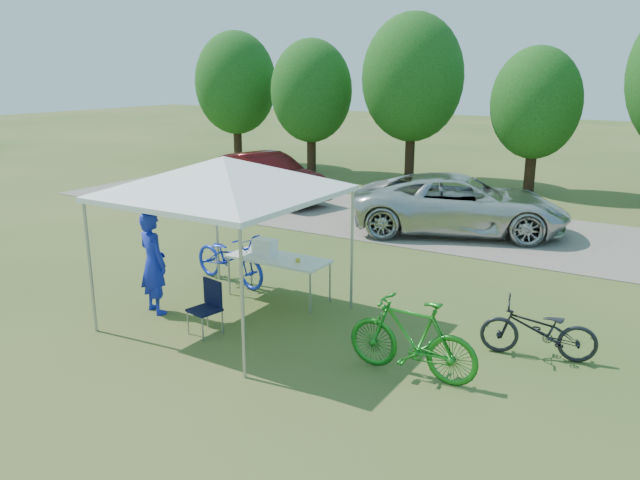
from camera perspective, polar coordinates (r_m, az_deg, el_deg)
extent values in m
plane|color=#2D5119|center=(10.64, -8.26, -7.15)|extent=(100.00, 100.00, 0.00)
cube|color=gray|center=(17.24, 8.87, 1.60)|extent=(24.00, 5.00, 0.02)
cylinder|color=#A5A5AA|center=(10.34, -20.27, -2.44)|extent=(0.05, 0.05, 2.10)
cylinder|color=#A5A5AA|center=(8.29, -7.10, -5.90)|extent=(0.05, 0.05, 2.10)
cylinder|color=#A5A5AA|center=(12.33, -9.40, 1.08)|extent=(0.05, 0.05, 2.10)
cylinder|color=#A5A5AA|center=(10.66, 2.94, -0.96)|extent=(0.05, 0.05, 2.10)
cube|color=white|center=(10.02, -8.72, 4.24)|extent=(3.15, 3.15, 0.08)
pyramid|color=white|center=(9.93, -8.86, 7.58)|extent=(4.53, 4.53, 0.55)
cylinder|color=#382314|center=(27.82, -7.52, 8.76)|extent=(0.36, 0.36, 1.89)
ellipsoid|color=#144711|center=(27.65, -7.71, 14.05)|extent=(3.46, 3.46, 4.32)
cylinder|color=#382314|center=(25.27, -0.78, 8.08)|extent=(0.36, 0.36, 1.75)
ellipsoid|color=#144711|center=(25.08, -0.80, 13.48)|extent=(3.20, 3.20, 4.00)
cylinder|color=#382314|center=(23.93, 8.21, 7.87)|extent=(0.36, 0.36, 2.03)
ellipsoid|color=#144711|center=(23.74, 8.47, 14.47)|extent=(3.71, 3.71, 4.64)
cylinder|color=#382314|center=(22.38, 18.66, 6.18)|extent=(0.36, 0.36, 1.61)
ellipsoid|color=#144711|center=(22.18, 19.14, 11.76)|extent=(2.94, 2.94, 3.68)
cube|color=white|center=(11.25, -3.82, -1.71)|extent=(1.87, 0.78, 0.04)
cylinder|color=#A5A5AA|center=(11.63, -8.31, -3.25)|extent=(0.04, 0.04, 0.73)
cylinder|color=#A5A5AA|center=(10.64, -0.91, -4.86)|extent=(0.04, 0.04, 0.73)
cylinder|color=#A5A5AA|center=(12.13, -6.31, -2.41)|extent=(0.04, 0.04, 0.73)
cylinder|color=#A5A5AA|center=(11.18, 0.92, -3.86)|extent=(0.04, 0.04, 0.73)
cube|color=black|center=(9.98, -10.51, -6.32)|extent=(0.51, 0.51, 0.04)
cube|color=black|center=(10.04, -9.78, -4.74)|extent=(0.43, 0.12, 0.43)
cylinder|color=#A5A5AA|center=(10.05, -12.00, -7.53)|extent=(0.02, 0.02, 0.38)
cylinder|color=#A5A5AA|center=(9.80, -10.36, -8.03)|extent=(0.02, 0.02, 0.38)
cylinder|color=#A5A5AA|center=(10.30, -10.55, -6.86)|extent=(0.02, 0.02, 0.38)
cylinder|color=#A5A5AA|center=(10.07, -8.91, -7.33)|extent=(0.02, 0.02, 0.38)
cube|color=white|center=(11.38, -5.07, -0.73)|extent=(0.40, 0.27, 0.27)
cube|color=white|center=(11.34, -5.09, 0.00)|extent=(0.42, 0.28, 0.04)
cylinder|color=gold|center=(10.95, -2.04, -1.87)|extent=(0.09, 0.09, 0.06)
imported|color=#1625B6|center=(10.91, -15.00, -2.04)|extent=(0.74, 0.59, 1.76)
imported|color=#162CC1|center=(12.24, -8.26, -1.64)|extent=(2.00, 1.00, 1.00)
imported|color=#1A771C|center=(8.57, 8.41, -8.81)|extent=(1.86, 0.55, 1.11)
imported|color=black|center=(9.56, 19.35, -7.76)|extent=(1.71, 0.94, 0.85)
imported|color=silver|center=(16.18, 12.65, 3.24)|extent=(5.85, 4.21, 1.48)
imported|color=#460B0D|center=(19.90, -5.02, 5.76)|extent=(4.76, 2.64, 1.49)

